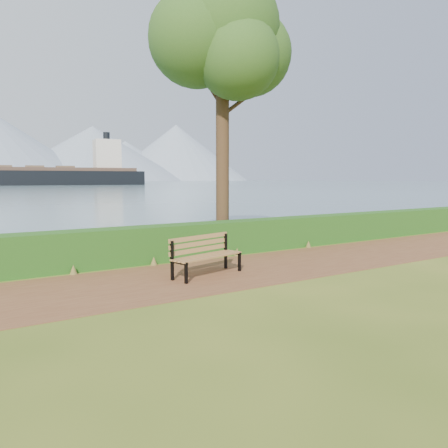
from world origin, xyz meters
TOP-DOWN VIEW (x-y plane):
  - ground at (0.00, 0.00)m, footprint 140.00×140.00m
  - path at (0.00, 0.30)m, footprint 40.00×3.40m
  - hedge at (0.00, 2.60)m, footprint 32.00×0.85m
  - bench at (-0.54, 0.29)m, footprint 2.00×1.02m
  - tree at (1.93, 3.42)m, footprint 4.76×4.02m
  - cargo_ship at (23.66, 146.77)m, footprint 67.40×18.92m

SIDE VIEW (x-z plane):
  - ground at x=0.00m, z-range 0.00..0.00m
  - path at x=0.00m, z-range 0.00..0.01m
  - hedge at x=0.00m, z-range 0.00..1.00m
  - bench at x=-0.54m, z-range 0.07..1.04m
  - cargo_ship at x=23.66m, z-range -7.10..13.12m
  - tree at x=1.93m, z-range 2.23..11.40m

